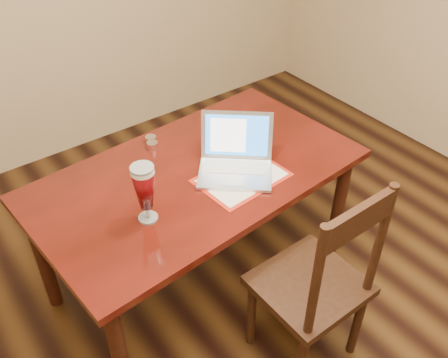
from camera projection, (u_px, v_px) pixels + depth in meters
room_shell at (338, 29)px, 1.40m from camera, size 4.51×5.01×2.71m
dining_table at (197, 186)px, 2.55m from camera, size 1.71×1.05×1.06m
dining_chair at (316, 285)px, 2.26m from camera, size 0.47×0.45×1.10m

